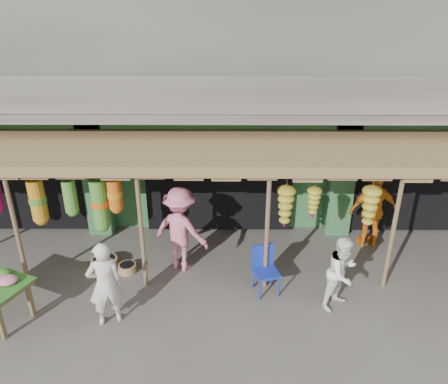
{
  "coord_description": "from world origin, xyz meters",
  "views": [
    {
      "loc": [
        0.2,
        -7.73,
        5.69
      ],
      "look_at": [
        0.14,
        1.0,
        1.62
      ],
      "focal_mm": 35.0,
      "sensor_mm": 36.0,
      "label": 1
    }
  ],
  "objects_px": {
    "person_right": "(342,273)",
    "person_shopper": "(181,229)",
    "blue_chair": "(265,267)",
    "person_vendor": "(373,210)",
    "person_front": "(105,284)"
  },
  "relations": [
    {
      "from": "person_right",
      "to": "person_shopper",
      "type": "bearing_deg",
      "value": 117.31
    },
    {
      "from": "blue_chair",
      "to": "person_shopper",
      "type": "distance_m",
      "value": 1.98
    },
    {
      "from": "person_vendor",
      "to": "person_front",
      "type": "bearing_deg",
      "value": 19.8
    },
    {
      "from": "blue_chair",
      "to": "person_shopper",
      "type": "height_order",
      "value": "person_shopper"
    },
    {
      "from": "blue_chair",
      "to": "person_vendor",
      "type": "bearing_deg",
      "value": 17.16
    },
    {
      "from": "person_shopper",
      "to": "blue_chair",
      "type": "bearing_deg",
      "value": -179.87
    },
    {
      "from": "blue_chair",
      "to": "person_right",
      "type": "height_order",
      "value": "person_right"
    },
    {
      "from": "blue_chair",
      "to": "person_shopper",
      "type": "relative_size",
      "value": 0.52
    },
    {
      "from": "blue_chair",
      "to": "person_front",
      "type": "bearing_deg",
      "value": -177.79
    },
    {
      "from": "person_right",
      "to": "person_front",
      "type": "bearing_deg",
      "value": 145.56
    },
    {
      "from": "blue_chair",
      "to": "person_right",
      "type": "relative_size",
      "value": 0.66
    },
    {
      "from": "blue_chair",
      "to": "person_vendor",
      "type": "xyz_separation_m",
      "value": [
        2.68,
        1.77,
        0.4
      ]
    },
    {
      "from": "person_front",
      "to": "person_shopper",
      "type": "relative_size",
      "value": 0.88
    },
    {
      "from": "person_front",
      "to": "blue_chair",
      "type": "bearing_deg",
      "value": 176.93
    },
    {
      "from": "blue_chair",
      "to": "person_right",
      "type": "distance_m",
      "value": 1.53
    }
  ]
}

